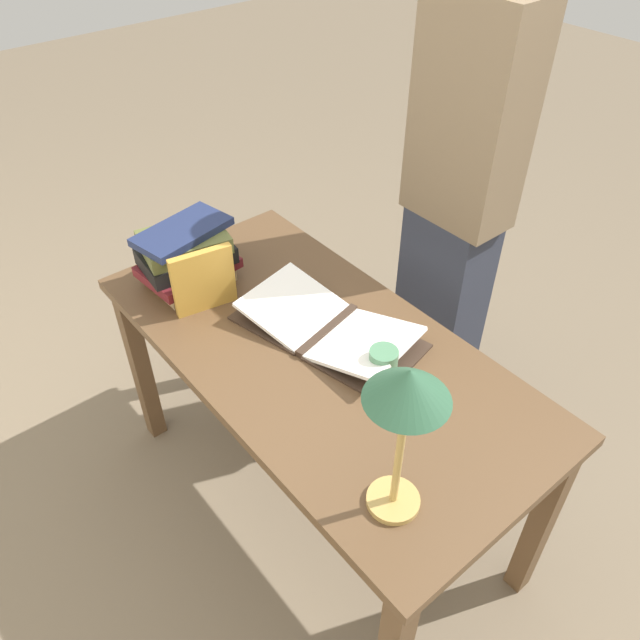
{
  "coord_description": "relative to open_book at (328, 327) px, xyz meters",
  "views": [
    {
      "loc": [
        -1.03,
        0.84,
        2.02
      ],
      "look_at": [
        0.02,
        -0.03,
        0.85
      ],
      "focal_mm": 35.0,
      "sensor_mm": 36.0,
      "label": 1
    }
  ],
  "objects": [
    {
      "name": "ground_plane",
      "position": [
        -0.03,
        0.07,
        -0.79
      ],
      "size": [
        12.0,
        12.0,
        0.0
      ],
      "primitive_type": "plane",
      "color": "#70604C"
    },
    {
      "name": "reading_desk",
      "position": [
        -0.03,
        0.07,
        -0.13
      ],
      "size": [
        1.44,
        0.72,
        0.77
      ],
      "color": "brown",
      "rests_on": "ground_plane"
    },
    {
      "name": "open_book",
      "position": [
        0.0,
        0.0,
        0.0
      ],
      "size": [
        0.61,
        0.4,
        0.07
      ],
      "rotation": [
        0.0,
        0.0,
        0.22
      ],
      "color": "#38281E",
      "rests_on": "reading_desk"
    },
    {
      "name": "book_stack_tall",
      "position": [
        0.49,
        0.19,
        0.08
      ],
      "size": [
        0.24,
        0.32,
        0.21
      ],
      "color": "tan",
      "rests_on": "reading_desk"
    },
    {
      "name": "book_standing_upright",
      "position": [
        0.33,
        0.22,
        0.08
      ],
      "size": [
        0.06,
        0.2,
        0.21
      ],
      "rotation": [
        0.0,
        0.0,
        -0.18
      ],
      "color": "#BC8933",
      "rests_on": "reading_desk"
    },
    {
      "name": "reading_lamp",
      "position": [
        -0.54,
        0.26,
        0.33
      ],
      "size": [
        0.18,
        0.18,
        0.43
      ],
      "color": "tan",
      "rests_on": "reading_desk"
    },
    {
      "name": "coffee_mug",
      "position": [
        -0.23,
        -0.01,
        0.02
      ],
      "size": [
        0.08,
        0.11,
        0.08
      ],
      "rotation": [
        0.0,
        0.0,
        4.76
      ],
      "color": "#4C7F5B",
      "rests_on": "reading_desk"
    },
    {
      "name": "person_reader",
      "position": [
        0.11,
        -0.67,
        0.12
      ],
      "size": [
        0.36,
        0.23,
        1.81
      ],
      "rotation": [
        0.0,
        0.0,
        3.14
      ],
      "color": "#2D3342",
      "rests_on": "ground_plane"
    }
  ]
}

